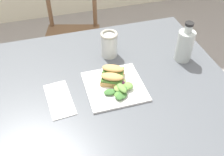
{
  "coord_description": "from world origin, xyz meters",
  "views": [
    {
      "loc": [
        -0.27,
        -0.86,
        1.56
      ],
      "look_at": [
        -0.02,
        -0.02,
        0.76
      ],
      "focal_mm": 43.06,
      "sensor_mm": 36.0,
      "label": 1
    }
  ],
  "objects": [
    {
      "name": "bottle_cold_brew",
      "position": [
        0.35,
        0.04,
        0.81
      ],
      "size": [
        0.08,
        0.08,
        0.2
      ],
      "color": "black",
      "rests_on": "dining_table"
    },
    {
      "name": "chair_wooden_far",
      "position": [
        -0.08,
        0.85,
        0.45
      ],
      "size": [
        0.5,
        0.5,
        0.87
      ],
      "color": "brown",
      "rests_on": "ground"
    },
    {
      "name": "dining_table",
      "position": [
        -0.08,
        -0.03,
        0.61
      ],
      "size": [
        1.15,
        0.92,
        0.74
      ],
      "color": "#51565B",
      "rests_on": "ground"
    },
    {
      "name": "salad_mixed_greens",
      "position": [
        -0.01,
        -0.09,
        0.77
      ],
      "size": [
        0.13,
        0.14,
        0.04
      ],
      "color": "#84A84C",
      "rests_on": "plate_lunch"
    },
    {
      "name": "sandwich_half_back",
      "position": [
        -0.01,
        0.01,
        0.78
      ],
      "size": [
        0.11,
        0.09,
        0.06
      ],
      "color": "tan",
      "rests_on": "plate_lunch"
    },
    {
      "name": "sandwich_half_front",
      "position": [
        -0.03,
        -0.04,
        0.78
      ],
      "size": [
        0.11,
        0.09,
        0.06
      ],
      "color": "tan",
      "rests_on": "plate_lunch"
    },
    {
      "name": "plate_lunch",
      "position": [
        -0.02,
        -0.06,
        0.74
      ],
      "size": [
        0.25,
        0.25,
        0.01
      ],
      "primitive_type": "cube",
      "color": "white",
      "rests_on": "dining_table"
    },
    {
      "name": "mason_jar_iced_tea",
      "position": [
        0.02,
        0.17,
        0.8
      ],
      "size": [
        0.08,
        0.08,
        0.13
      ],
      "color": "gold",
      "rests_on": "dining_table"
    },
    {
      "name": "fork_on_napkin",
      "position": [
        -0.27,
        -0.05,
        0.75
      ],
      "size": [
        0.03,
        0.19,
        0.0
      ],
      "color": "silver",
      "rests_on": "napkin_folded"
    },
    {
      "name": "napkin_folded",
      "position": [
        -0.27,
        -0.06,
        0.74
      ],
      "size": [
        0.11,
        0.22,
        0.0
      ],
      "primitive_type": "cube",
      "rotation": [
        0.0,
        0.0,
        0.08
      ],
      "color": "white",
      "rests_on": "dining_table"
    }
  ]
}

